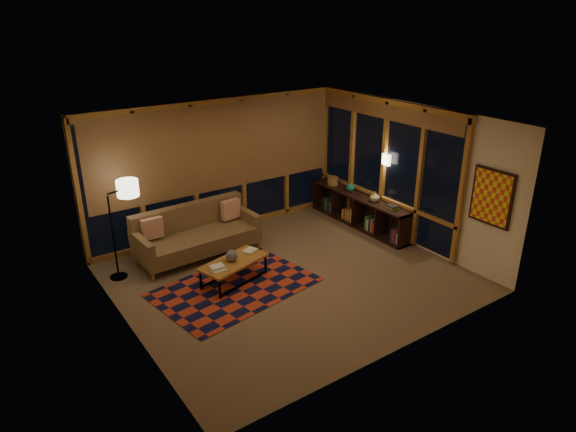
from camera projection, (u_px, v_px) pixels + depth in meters
floor at (289, 277)px, 8.83m from camera, size 5.50×5.00×0.01m
ceiling at (289, 121)px, 7.80m from camera, size 5.50×5.00×0.01m
walls at (289, 204)px, 8.32m from camera, size 5.51×5.01×2.70m
window_wall_back at (219, 168)px, 10.16m from camera, size 5.30×0.16×2.60m
window_wall_right at (382, 167)px, 10.18m from camera, size 0.16×3.70×2.60m
wall_art at (492, 197)px, 8.30m from camera, size 0.06×0.74×0.94m
wall_sconce at (386, 160)px, 9.96m from camera, size 0.12×0.18×0.22m
sofa at (198, 234)px, 9.39m from camera, size 2.27×0.99×0.92m
pillow_left at (152, 231)px, 9.05m from camera, size 0.38×0.13×0.38m
pillow_right at (231, 212)px, 9.88m from camera, size 0.39×0.17×0.37m
area_rug at (235, 287)px, 8.50m from camera, size 2.77×2.07×0.01m
coffee_table at (234, 271)px, 8.60m from camera, size 1.28×0.84×0.39m
book_stack_a at (217, 268)px, 8.23m from camera, size 0.22×0.17×0.06m
book_stack_b at (250, 250)px, 8.83m from camera, size 0.29×0.27×0.05m
ceramic_pot at (232, 256)px, 8.49m from camera, size 0.26×0.26×0.20m
floor_lamp at (113, 233)px, 8.50m from camera, size 0.63×0.50×1.67m
bookshelf at (359, 210)px, 10.78m from camera, size 0.40×2.67×0.67m
basket at (333, 181)px, 11.26m from camera, size 0.30×0.30×0.18m
teal_bowl at (350, 188)px, 10.85m from camera, size 0.21×0.21×0.17m
vase at (375, 197)px, 10.28m from camera, size 0.22×0.22×0.21m
shelf_book_stack at (392, 207)px, 9.95m from camera, size 0.22×0.27×0.07m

